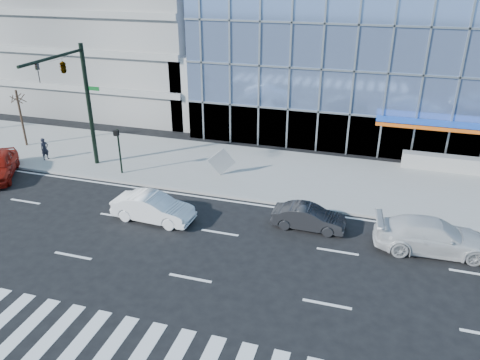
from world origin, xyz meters
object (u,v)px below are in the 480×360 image
object	(u,v)px
traffic_signal	(71,80)
dark_sedan	(309,217)
tilted_panel	(222,162)
white_suv	(433,236)
white_sedan	(153,208)
street_tree_near	(17,98)
ped_signal_post	(118,145)
pedestrian	(45,149)

from	to	relation	value
traffic_signal	dark_sedan	bearing A→B (deg)	-10.28
tilted_panel	white_suv	bearing A→B (deg)	-47.74
white_sedan	dark_sedan	xyz separation A→B (m)	(8.13, 1.56, -0.11)
street_tree_near	tilted_panel	world-z (taller)	street_tree_near
white_sedan	tilted_panel	xyz separation A→B (m)	(1.70, 6.39, 0.33)
ped_signal_post	street_tree_near	size ratio (longest dim) A/B	0.71
dark_sedan	pedestrian	bearing A→B (deg)	79.74
ped_signal_post	white_sedan	xyz separation A→B (m)	(4.65, -4.71, -1.41)
ped_signal_post	pedestrian	distance (m)	6.40
ped_signal_post	dark_sedan	distance (m)	13.24
white_suv	traffic_signal	bearing A→B (deg)	76.52
white_sedan	street_tree_near	bearing A→B (deg)	65.75
traffic_signal	street_tree_near	size ratio (longest dim) A/B	1.89
white_suv	ped_signal_post	bearing A→B (deg)	74.32
white_sedan	pedestrian	bearing A→B (deg)	66.97
white_suv	dark_sedan	world-z (taller)	white_suv
tilted_panel	ped_signal_post	bearing A→B (deg)	169.80
street_tree_near	pedestrian	xyz separation A→B (m)	(3.25, -1.96, -2.86)
dark_sedan	white_suv	bearing A→B (deg)	-92.58
ped_signal_post	street_tree_near	xyz separation A→B (m)	(-9.50, 2.56, 1.64)
white_suv	white_sedan	size ratio (longest dim) A/B	1.23
ped_signal_post	white_suv	bearing A→B (deg)	-10.57
dark_sedan	pedestrian	distance (m)	19.39
dark_sedan	ped_signal_post	bearing A→B (deg)	77.04
traffic_signal	ped_signal_post	xyz separation A→B (m)	(2.50, 0.37, -4.02)
ped_signal_post	white_suv	distance (m)	19.15
white_suv	white_sedan	world-z (taller)	white_suv
traffic_signal	white_suv	world-z (taller)	traffic_signal
street_tree_near	white_suv	bearing A→B (deg)	-12.10
ped_signal_post	street_tree_near	distance (m)	9.97
white_suv	tilted_panel	distance (m)	13.47
ped_signal_post	tilted_panel	size ratio (longest dim) A/B	2.31
white_sedan	tilted_panel	distance (m)	6.62
tilted_panel	pedestrian	bearing A→B (deg)	159.86
white_suv	pedestrian	world-z (taller)	pedestrian
traffic_signal	pedestrian	xyz separation A→B (m)	(-3.75, 0.97, -5.24)
traffic_signal	pedestrian	distance (m)	6.52
dark_sedan	tilted_panel	world-z (taller)	tilted_panel
street_tree_near	tilted_panel	size ratio (longest dim) A/B	3.25
dark_sedan	tilted_panel	xyz separation A→B (m)	(-6.43, 4.83, 0.44)
dark_sedan	tilted_panel	size ratio (longest dim) A/B	2.92
white_suv	white_sedan	xyz separation A→B (m)	(-14.13, -1.20, -0.06)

